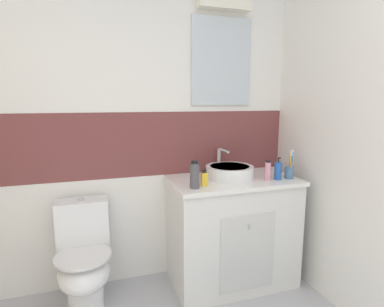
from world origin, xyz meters
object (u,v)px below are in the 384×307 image
(toothbrush_cup, at_px, (289,171))
(perfume_flask_small, at_px, (204,178))
(toilet, at_px, (84,259))
(deodorant_spray_can, at_px, (268,171))
(sink_basin, at_px, (229,171))
(mouthwash_bottle, at_px, (195,175))
(soap_dispenser, at_px, (278,171))

(toothbrush_cup, height_order, perfume_flask_small, toothbrush_cup)
(toilet, xyz_separation_m, deodorant_spray_can, (1.33, -0.16, 0.57))
(sink_basin, distance_m, deodorant_spray_can, 0.29)
(toilet, height_order, mouthwash_bottle, mouthwash_bottle)
(perfume_flask_small, distance_m, deodorant_spray_can, 0.50)
(toothbrush_cup, distance_m, perfume_flask_small, 0.69)
(toothbrush_cup, relative_size, mouthwash_bottle, 1.15)
(sink_basin, xyz_separation_m, deodorant_spray_can, (0.24, -0.15, 0.02))
(deodorant_spray_can, xyz_separation_m, mouthwash_bottle, (-0.58, -0.04, 0.02))
(toilet, bearing_deg, deodorant_spray_can, -6.77)
(toothbrush_cup, bearing_deg, toilet, 174.00)
(mouthwash_bottle, bearing_deg, toothbrush_cup, 2.53)
(sink_basin, bearing_deg, toilet, 179.59)
(toothbrush_cup, distance_m, deodorant_spray_can, 0.19)
(perfume_flask_small, bearing_deg, deodorant_spray_can, 0.39)
(sink_basin, bearing_deg, mouthwash_bottle, -151.44)
(sink_basin, xyz_separation_m, toilet, (-1.09, 0.01, -0.55))
(deodorant_spray_can, distance_m, mouthwash_bottle, 0.59)
(deodorant_spray_can, bearing_deg, perfume_flask_small, -179.61)
(mouthwash_bottle, bearing_deg, perfume_flask_small, 21.58)
(deodorant_spray_can, bearing_deg, toothbrush_cup, -0.49)
(deodorant_spray_can, relative_size, mouthwash_bottle, 0.81)
(soap_dispenser, bearing_deg, toilet, 173.30)
(toothbrush_cup, relative_size, perfume_flask_small, 1.92)
(mouthwash_bottle, bearing_deg, soap_dispenser, 2.38)
(soap_dispenser, relative_size, perfume_flask_small, 1.51)
(mouthwash_bottle, bearing_deg, sink_basin, 28.56)
(toilet, bearing_deg, perfume_flask_small, -11.04)
(soap_dispenser, bearing_deg, mouthwash_bottle, -177.62)
(perfume_flask_small, relative_size, mouthwash_bottle, 0.60)
(deodorant_spray_can, bearing_deg, soap_dispenser, -5.51)
(soap_dispenser, height_order, deodorant_spray_can, soap_dispenser)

